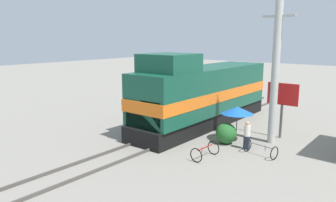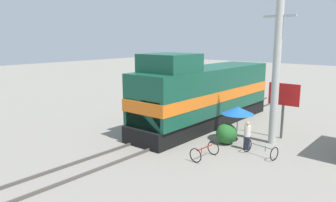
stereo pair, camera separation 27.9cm
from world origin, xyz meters
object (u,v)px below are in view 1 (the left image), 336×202
(utility_pole, at_px, (275,72))
(locomotive, at_px, (201,95))
(vendor_umbrella, at_px, (237,110))
(bicycle, at_px, (260,149))
(bicycle_spare, at_px, (205,151))
(billboard_sign, at_px, (283,98))
(person_bystander, at_px, (247,134))

(utility_pole, bearing_deg, locomotive, 173.46)
(utility_pole, xyz_separation_m, vendor_umbrella, (-1.68, -1.05, -2.23))
(bicycle, height_order, bicycle_spare, bicycle_spare)
(bicycle, bearing_deg, utility_pole, 20.19)
(vendor_umbrella, height_order, bicycle, vendor_umbrella)
(utility_pole, bearing_deg, vendor_umbrella, -148.06)
(vendor_umbrella, relative_size, bicycle, 1.17)
(bicycle_spare, bearing_deg, vendor_umbrella, 94.69)
(utility_pole, distance_m, billboard_sign, 2.03)
(vendor_umbrella, height_order, person_bystander, vendor_umbrella)
(vendor_umbrella, bearing_deg, utility_pole, 31.94)
(bicycle_spare, bearing_deg, person_bystander, 71.54)
(utility_pole, relative_size, vendor_umbrella, 3.91)
(vendor_umbrella, distance_m, bicycle_spare, 3.79)
(person_bystander, bearing_deg, utility_pole, 73.77)
(billboard_sign, bearing_deg, vendor_umbrella, -127.83)
(person_bystander, relative_size, bicycle_spare, 1.01)
(utility_pole, height_order, person_bystander, utility_pole)
(bicycle, bearing_deg, locomotive, 72.52)
(billboard_sign, xyz_separation_m, person_bystander, (-0.66, -3.21, -1.61))
(billboard_sign, distance_m, bicycle_spare, 6.35)
(billboard_sign, xyz_separation_m, bicycle, (0.32, -3.65, -2.09))
(billboard_sign, relative_size, bicycle_spare, 2.14)
(utility_pole, xyz_separation_m, bicycle_spare, (-1.60, -4.54, -3.70))
(utility_pole, distance_m, bicycle_spare, 6.07)
(vendor_umbrella, relative_size, person_bystander, 1.32)
(vendor_umbrella, relative_size, billboard_sign, 0.62)
(locomotive, relative_size, bicycle_spare, 8.38)
(locomotive, distance_m, vendor_umbrella, 3.88)
(locomotive, relative_size, utility_pole, 1.62)
(bicycle_spare, bearing_deg, billboard_sign, 77.08)
(bicycle_spare, bearing_deg, locomotive, 128.24)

